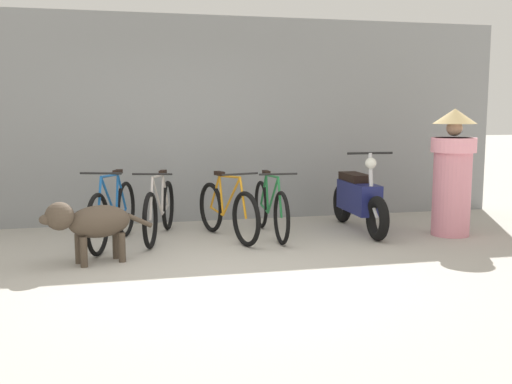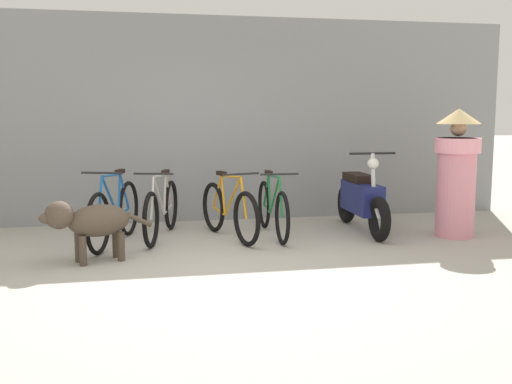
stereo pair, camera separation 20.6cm
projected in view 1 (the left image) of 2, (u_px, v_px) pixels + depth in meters
ground_plane at (217, 274)px, 5.70m from camera, size 60.00×60.00×0.00m
shop_wall_back at (181, 120)px, 8.32m from camera, size 9.49×0.20×2.84m
bicycle_0 at (113, 214)px, 6.88m from camera, size 0.62×1.64×0.88m
bicycle_1 at (160, 210)px, 7.26m from camera, size 0.58×1.68×0.84m
bicycle_2 at (227, 211)px, 7.24m from camera, size 0.56×1.55×0.83m
bicycle_3 at (271, 209)px, 7.43m from camera, size 0.46×1.68×0.82m
motorcycle at (359, 200)px, 7.72m from camera, size 0.58×1.79×1.05m
stray_dog at (90, 222)px, 6.01m from camera, size 1.12×0.57×0.66m
person_in_robes at (453, 170)px, 7.39m from camera, size 0.73×0.73×1.57m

